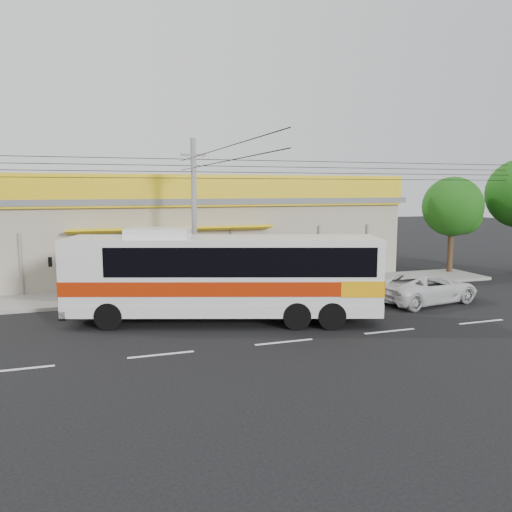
{
  "coord_description": "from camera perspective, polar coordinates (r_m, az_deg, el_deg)",
  "views": [
    {
      "loc": [
        -5.83,
        -17.24,
        4.99
      ],
      "look_at": [
        0.52,
        2.0,
        2.26
      ],
      "focal_mm": 35.0,
      "sensor_mm": 36.0,
      "label": 1
    }
  ],
  "objects": [
    {
      "name": "tree_near",
      "position": [
        31.23,
        21.75,
        5.05
      ],
      "size": [
        3.43,
        3.43,
        5.69
      ],
      "color": "#352315",
      "rests_on": "ground"
    },
    {
      "name": "coach_bus",
      "position": [
        18.66,
        -3.21,
        -1.86
      ],
      "size": [
        11.71,
        5.88,
        3.55
      ],
      "rotation": [
        0.0,
        0.0,
        -0.31
      ],
      "color": "silver",
      "rests_on": "ground"
    },
    {
      "name": "lane_markings",
      "position": [
        16.61,
        3.22,
        -9.8
      ],
      "size": [
        50.0,
        0.12,
        0.01
      ],
      "primitive_type": null,
      "color": "silver",
      "rests_on": "ground"
    },
    {
      "name": "ground",
      "position": [
        18.87,
        0.42,
        -7.65
      ],
      "size": [
        120.0,
        120.0,
        0.0
      ],
      "primitive_type": "plane",
      "color": "black",
      "rests_on": "ground"
    },
    {
      "name": "utility_pole",
      "position": [
        21.87,
        -7.16,
        9.98
      ],
      "size": [
        34.0,
        14.0,
        7.14
      ],
      "color": "slate",
      "rests_on": "ground"
    },
    {
      "name": "motorbike_dark",
      "position": [
        22.93,
        -16.5,
        -3.5
      ],
      "size": [
        1.78,
        0.87,
        1.03
      ],
      "primitive_type": "imported",
      "rotation": [
        0.0,
        0.0,
        1.33
      ],
      "color": "black",
      "rests_on": "sidewalk"
    },
    {
      "name": "storefront_building",
      "position": [
        29.48,
        -6.79,
        2.4
      ],
      "size": [
        22.6,
        9.2,
        5.7
      ],
      "color": "#9D957E",
      "rests_on": "ground"
    },
    {
      "name": "white_car",
      "position": [
        23.24,
        18.89,
        -3.44
      ],
      "size": [
        5.13,
        2.99,
        1.34
      ],
      "primitive_type": "imported",
      "rotation": [
        0.0,
        0.0,
        1.73
      ],
      "color": "silver",
      "rests_on": "ground"
    },
    {
      "name": "sidewalk",
      "position": [
        24.46,
        -4.1,
        -3.92
      ],
      "size": [
        30.0,
        3.2,
        0.15
      ],
      "primitive_type": "cube",
      "color": "gray",
      "rests_on": "ground"
    }
  ]
}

